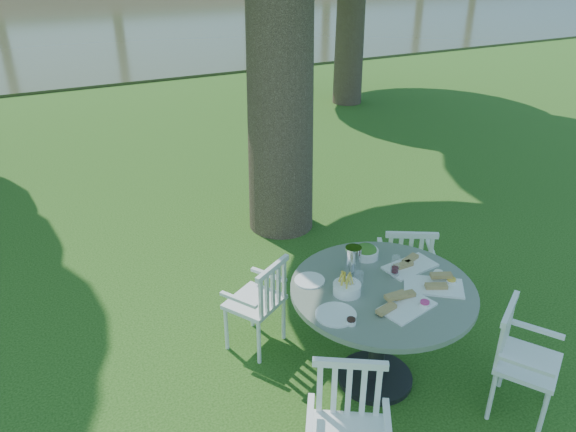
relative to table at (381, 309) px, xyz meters
name	(u,v)px	position (x,y,z in m)	size (l,w,h in m)	color
ground	(298,310)	(-0.14, 1.03, -0.65)	(140.00, 140.00, 0.00)	#153B0C
table	(381,309)	(0.00, 0.00, 0.00)	(1.28, 1.28, 0.83)	black
chair_ne	(407,263)	(0.69, 0.62, -0.16)	(0.57, 0.55, 0.84)	white
chair_nw	(263,299)	(-0.61, 0.71, -0.18)	(0.54, 0.54, 0.80)	white
chair_sw	(348,421)	(-0.66, -0.65, -0.15)	(0.58, 0.57, 0.86)	white
chair_se	(517,353)	(0.69, -0.63, -0.17)	(0.57, 0.56, 0.83)	white
tableware	(373,276)	(-0.03, 0.09, 0.22)	(1.13, 0.91, 0.23)	white
river	(54,12)	(-0.14, 24.03, -0.65)	(100.00, 28.00, 0.12)	#343821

